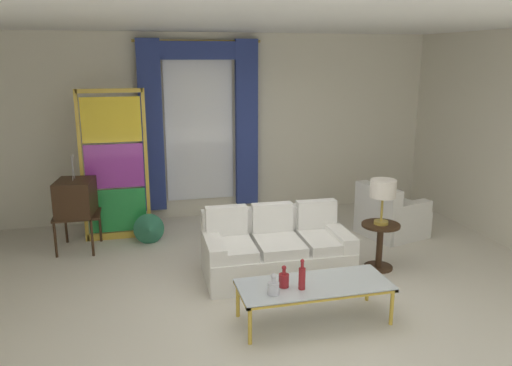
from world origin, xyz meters
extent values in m
plane|color=silver|center=(0.00, 0.00, 0.00)|extent=(16.00, 16.00, 0.00)
cube|color=silver|center=(0.00, 3.06, 1.50)|extent=(8.00, 0.12, 3.00)
cube|color=white|center=(0.00, 0.80, 3.02)|extent=(8.00, 7.60, 0.04)
cube|color=white|center=(-0.38, 2.98, 1.55)|extent=(1.10, 0.02, 2.50)
cylinder|color=gold|center=(-0.38, 2.90, 2.86)|extent=(2.00, 0.04, 0.04)
cube|color=navy|center=(-1.15, 2.88, 1.55)|extent=(0.36, 0.12, 2.70)
cube|color=navy|center=(0.39, 2.88, 1.55)|extent=(0.36, 0.12, 2.70)
cube|color=navy|center=(-0.38, 2.88, 2.72)|extent=(1.80, 0.10, 0.28)
cube|color=white|center=(0.17, 0.31, 0.19)|extent=(1.76, 0.95, 0.38)
cube|color=white|center=(0.18, 0.68, 0.39)|extent=(1.74, 0.25, 0.78)
cube|color=white|center=(0.95, 0.29, 0.28)|extent=(0.22, 0.86, 0.56)
cube|color=white|center=(-0.61, 0.33, 0.28)|extent=(0.22, 0.86, 0.56)
cube|color=white|center=(0.75, 0.24, 0.44)|extent=(0.55, 0.75, 0.12)
cube|color=white|center=(0.76, 0.56, 0.66)|extent=(0.51, 0.15, 0.40)
cube|color=white|center=(0.17, 0.26, 0.44)|extent=(0.55, 0.75, 0.12)
cube|color=white|center=(0.18, 0.58, 0.66)|extent=(0.51, 0.15, 0.40)
cube|color=white|center=(-0.41, 0.27, 0.44)|extent=(0.55, 0.75, 0.12)
cube|color=white|center=(-0.40, 0.59, 0.66)|extent=(0.51, 0.15, 0.40)
cube|color=silver|center=(0.23, -0.81, 0.40)|extent=(1.54, 0.62, 0.02)
cube|color=gold|center=(0.23, -0.52, 0.38)|extent=(1.54, 0.04, 0.03)
cube|color=gold|center=(0.23, -1.10, 0.38)|extent=(1.54, 0.04, 0.03)
cube|color=gold|center=(-0.53, -0.81, 0.38)|extent=(0.04, 0.62, 0.03)
cube|color=gold|center=(0.98, -0.81, 0.38)|extent=(0.04, 0.62, 0.03)
cylinder|color=gold|center=(-0.51, -0.54, 0.19)|extent=(0.04, 0.04, 0.38)
cylinder|color=gold|center=(0.96, -0.54, 0.19)|extent=(0.04, 0.04, 0.38)
cylinder|color=gold|center=(-0.51, -1.08, 0.19)|extent=(0.04, 0.04, 0.38)
cylinder|color=gold|center=(0.96, -1.08, 0.19)|extent=(0.04, 0.04, 0.38)
cylinder|color=silver|center=(-0.24, -0.93, 0.47)|extent=(0.11, 0.11, 0.12)
cylinder|color=silver|center=(-0.24, -0.93, 0.55)|extent=(0.04, 0.04, 0.05)
sphere|color=silver|center=(-0.24, -0.93, 0.60)|extent=(0.05, 0.05, 0.05)
cylinder|color=maroon|center=(-0.09, -0.80, 0.48)|extent=(0.10, 0.10, 0.13)
cylinder|color=maroon|center=(-0.09, -0.80, 0.57)|extent=(0.04, 0.04, 0.05)
sphere|color=maroon|center=(-0.09, -0.80, 0.61)|extent=(0.05, 0.05, 0.05)
cylinder|color=maroon|center=(0.06, -0.89, 0.52)|extent=(0.07, 0.07, 0.22)
cylinder|color=maroon|center=(0.06, -0.89, 0.66)|extent=(0.03, 0.03, 0.06)
sphere|color=maroon|center=(0.06, -0.89, 0.71)|extent=(0.04, 0.04, 0.04)
cube|color=#382314|center=(-2.26, 1.86, 0.50)|extent=(0.62, 0.54, 0.03)
cylinder|color=#382314|center=(-2.54, 1.62, 0.25)|extent=(0.04, 0.04, 0.50)
cylinder|color=#382314|center=(-2.46, 2.17, 0.25)|extent=(0.04, 0.04, 0.50)
cylinder|color=#382314|center=(-2.06, 1.55, 0.25)|extent=(0.04, 0.04, 0.50)
cylinder|color=#382314|center=(-1.98, 2.11, 0.25)|extent=(0.04, 0.04, 0.50)
cube|color=#382314|center=(-2.26, 1.86, 0.76)|extent=(0.55, 0.62, 0.48)
cube|color=black|center=(-2.49, 1.90, 0.78)|extent=(0.07, 0.39, 0.30)
cylinder|color=gold|center=(-2.51, 1.82, 0.59)|extent=(0.02, 0.04, 0.04)
cylinder|color=gold|center=(-2.48, 1.98, 0.59)|extent=(0.02, 0.04, 0.04)
cylinder|color=silver|center=(-2.26, 1.86, 1.18)|extent=(0.03, 0.13, 0.34)
cylinder|color=silver|center=(-2.26, 1.86, 1.18)|extent=(0.03, 0.13, 0.34)
cube|color=white|center=(2.29, 1.33, 0.20)|extent=(0.98, 0.98, 0.40)
cube|color=white|center=(2.29, 1.33, 0.45)|extent=(0.85, 0.85, 0.10)
cube|color=white|center=(1.98, 1.25, 0.40)|extent=(0.40, 0.82, 0.80)
cube|color=white|center=(2.21, 1.64, 0.29)|extent=(0.76, 0.37, 0.58)
cube|color=white|center=(2.38, 1.02, 0.29)|extent=(0.76, 0.37, 0.58)
cube|color=gold|center=(-2.18, 2.17, 1.10)|extent=(0.05, 0.05, 2.20)
cube|color=gold|center=(-1.28, 2.17, 1.10)|extent=(0.05, 0.05, 2.20)
cube|color=gold|center=(-1.73, 2.17, 2.17)|extent=(0.90, 0.05, 0.06)
cube|color=gold|center=(-1.73, 2.17, 0.05)|extent=(0.90, 0.05, 0.10)
cube|color=#238E3D|center=(-1.73, 2.17, 0.43)|extent=(0.82, 0.02, 0.64)
cube|color=purple|center=(-1.73, 2.17, 1.10)|extent=(0.82, 0.02, 0.64)
cube|color=yellow|center=(-1.73, 2.17, 1.77)|extent=(0.82, 0.02, 0.64)
cylinder|color=beige|center=(-1.30, 1.94, 0.03)|extent=(0.16, 0.16, 0.06)
ellipsoid|color=#205885|center=(-1.30, 1.94, 0.14)|extent=(0.18, 0.32, 0.20)
sphere|color=#205885|center=(-1.30, 2.08, 0.25)|extent=(0.09, 0.09, 0.09)
cone|color=gold|center=(-1.30, 2.14, 0.25)|extent=(0.02, 0.04, 0.02)
cone|color=#2F7A58|center=(-1.30, 1.76, 0.24)|extent=(0.44, 0.40, 0.50)
cylinder|color=#382314|center=(1.50, 0.23, 0.58)|extent=(0.48, 0.48, 0.03)
cylinder|color=#382314|center=(1.50, 0.23, 0.29)|extent=(0.08, 0.08, 0.55)
cylinder|color=#382314|center=(1.50, 0.23, 0.01)|extent=(0.36, 0.36, 0.03)
cylinder|color=#B29338|center=(1.50, 0.23, 0.61)|extent=(0.18, 0.18, 0.04)
cylinder|color=#B29338|center=(1.50, 0.23, 0.81)|extent=(0.03, 0.03, 0.36)
cylinder|color=silver|center=(1.50, 0.23, 1.05)|extent=(0.32, 0.32, 0.22)
camera|label=1|loc=(-1.49, -5.22, 2.64)|focal=35.55mm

